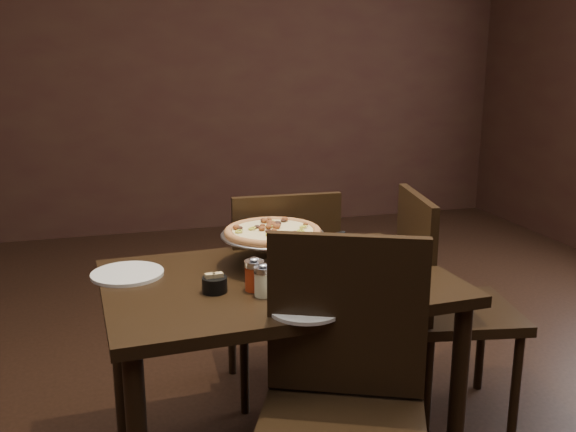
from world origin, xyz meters
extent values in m
cube|color=black|center=(0.00, 3.51, 1.40)|extent=(6.00, 0.02, 2.80)
cube|color=black|center=(0.03, 0.09, 0.72)|extent=(1.23, 0.85, 0.04)
cylinder|color=black|center=(0.58, -0.23, 0.35)|extent=(0.06, 0.06, 0.70)
cylinder|color=black|center=(-0.52, 0.40, 0.35)|extent=(0.06, 0.06, 0.70)
cylinder|color=black|center=(0.55, 0.45, 0.35)|extent=(0.06, 0.06, 0.70)
cylinder|color=silver|center=(0.04, 0.21, 0.75)|extent=(0.13, 0.13, 0.01)
cylinder|color=silver|center=(0.04, 0.21, 0.80)|extent=(0.03, 0.03, 0.10)
cylinder|color=silver|center=(0.04, 0.21, 0.86)|extent=(0.09, 0.09, 0.01)
cylinder|color=#97979B|center=(0.04, 0.21, 0.86)|extent=(0.37, 0.37, 0.01)
torus|color=#97979B|center=(0.04, 0.21, 0.86)|extent=(0.38, 0.38, 0.01)
cylinder|color=brown|center=(0.04, 0.21, 0.87)|extent=(0.34, 0.34, 0.01)
torus|color=brown|center=(0.04, 0.21, 0.87)|extent=(0.35, 0.35, 0.03)
cylinder|color=tan|center=(0.04, 0.21, 0.88)|extent=(0.29, 0.29, 0.01)
cylinder|color=beige|center=(-0.06, -0.07, 0.78)|extent=(0.06, 0.06, 0.08)
cylinder|color=silver|center=(-0.06, -0.07, 0.83)|extent=(0.06, 0.06, 0.02)
ellipsoid|color=silver|center=(-0.06, -0.07, 0.85)|extent=(0.03, 0.03, 0.01)
cylinder|color=#9C1F0E|center=(-0.08, -0.02, 0.78)|extent=(0.06, 0.06, 0.08)
cylinder|color=silver|center=(-0.08, -0.02, 0.83)|extent=(0.07, 0.07, 0.02)
ellipsoid|color=silver|center=(-0.08, -0.02, 0.85)|extent=(0.03, 0.03, 0.01)
cylinder|color=black|center=(-0.21, 0.00, 0.77)|extent=(0.08, 0.08, 0.05)
cube|color=tan|center=(-0.22, 0.00, 0.78)|extent=(0.03, 0.03, 0.06)
cube|color=tan|center=(-0.20, 0.00, 0.78)|extent=(0.03, 0.03, 0.06)
cube|color=white|center=(0.24, -0.17, 0.75)|extent=(0.16, 0.16, 0.02)
cylinder|color=silver|center=(-0.48, 0.25, 0.75)|extent=(0.25, 0.25, 0.01)
cylinder|color=silver|center=(0.03, -0.23, 0.75)|extent=(0.23, 0.23, 0.01)
cone|color=silver|center=(0.23, 0.10, 0.87)|extent=(0.16, 0.16, 0.00)
cylinder|color=black|center=(0.23, 0.10, 0.87)|extent=(0.12, 0.08, 0.02)
cube|color=black|center=(0.17, 0.64, 0.46)|extent=(0.46, 0.46, 0.04)
cube|color=black|center=(0.16, 0.44, 0.72)|extent=(0.45, 0.05, 0.47)
cylinder|color=black|center=(0.36, 0.81, 0.22)|extent=(0.04, 0.04, 0.43)
cylinder|color=black|center=(0.00, 0.82, 0.22)|extent=(0.04, 0.04, 0.43)
cylinder|color=black|center=(0.34, 0.45, 0.22)|extent=(0.04, 0.04, 0.43)
cylinder|color=black|center=(-0.02, 0.47, 0.22)|extent=(0.04, 0.04, 0.43)
cube|color=black|center=(0.12, -0.33, 0.76)|extent=(0.44, 0.22, 0.49)
cube|color=black|center=(0.85, 0.22, 0.46)|extent=(0.52, 0.52, 0.04)
cube|color=black|center=(0.65, 0.26, 0.73)|extent=(0.11, 0.45, 0.47)
cylinder|color=black|center=(0.99, 0.01, 0.22)|extent=(0.04, 0.04, 0.44)
cylinder|color=black|center=(1.06, 0.37, 0.22)|extent=(0.04, 0.04, 0.44)
cylinder|color=black|center=(0.63, 0.08, 0.22)|extent=(0.04, 0.04, 0.44)
cylinder|color=black|center=(0.70, 0.44, 0.22)|extent=(0.04, 0.04, 0.44)
camera|label=1|loc=(-0.52, -1.95, 1.50)|focal=40.00mm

